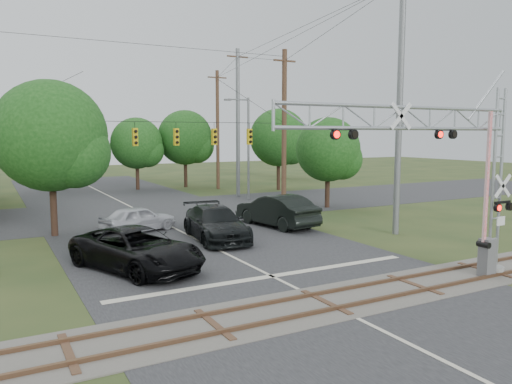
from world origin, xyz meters
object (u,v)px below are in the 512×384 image
sedan_silver (138,219)px  streetlight (247,143)px  pickup_black (137,249)px  crossing_gantry (443,163)px  car_dark (216,223)px  traffic_signal_span (170,132)px

sedan_silver → streetlight: (11.85, 9.44, 4.02)m
streetlight → pickup_black: bearing=-129.1°
crossing_gantry → sedan_silver: bearing=114.5°
pickup_black → sedan_silver: 8.17m
sedan_silver → streetlight: bearing=-70.3°
pickup_black → car_dark: size_ratio=1.04×
traffic_signal_span → streetlight: size_ratio=2.27×
car_dark → streetlight: streetlight is taller
pickup_black → crossing_gantry: bearing=-60.8°
sedan_silver → crossing_gantry: bearing=-174.4°
streetlight → traffic_signal_span: bearing=-144.4°
car_dark → streetlight: bearing=63.8°
car_dark → traffic_signal_span: bearing=97.0°
pickup_black → car_dark: 6.50m
pickup_black → sedan_silver: size_ratio=1.42×
traffic_signal_span → crossing_gantry: bearing=-78.0°
crossing_gantry → streetlight: 25.16m
crossing_gantry → traffic_signal_span: traffic_signal_span is taller
crossing_gantry → pickup_black: 12.29m
car_dark → sedan_silver: bearing=134.1°
traffic_signal_span → car_dark: 8.60m
crossing_gantry → streetlight: bearing=78.7°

